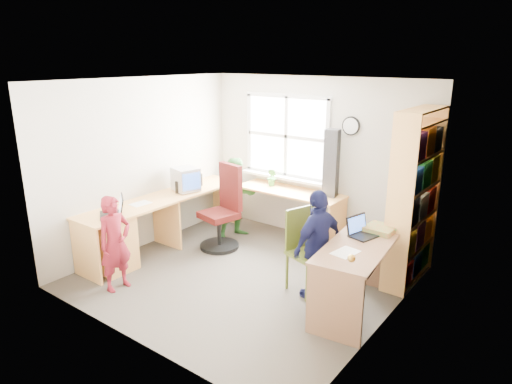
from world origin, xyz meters
TOP-DOWN VIEW (x-y plane):
  - room at (0.01, 0.10)m, footprint 3.64×3.44m
  - l_desk at (-1.31, -0.28)m, footprint 2.38×2.95m
  - right_desk at (1.45, 0.10)m, footprint 0.76×1.38m
  - bookshelf at (1.65, 1.19)m, footprint 0.30×1.02m
  - swivel_chair at (-0.82, 0.58)m, footprint 0.67×0.67m
  - wooden_chair at (0.76, 0.20)m, footprint 0.54×0.54m
  - crt_monitor at (-1.46, 0.48)m, footprint 0.43×0.41m
  - laptop_left at (-1.41, -0.82)m, footprint 0.46×0.44m
  - laptop_right at (1.35, 0.39)m, footprint 0.33×0.37m
  - speaker_a at (-1.46, 0.35)m, footprint 0.12×0.12m
  - speaker_b at (-1.52, 0.80)m, footprint 0.10×0.10m
  - cd_tower at (0.36, 1.53)m, footprint 0.22×0.20m
  - game_box at (1.48, 0.62)m, footprint 0.32×0.32m
  - paper_a at (-1.52, -0.32)m, footprint 0.20×0.28m
  - paper_b at (1.42, -0.14)m, footprint 0.24×0.31m
  - potted_plant at (-0.60, 1.46)m, footprint 0.18×0.16m
  - person_red at (-1.02, -1.13)m, footprint 0.29×0.43m
  - person_green at (-0.92, 1.01)m, footprint 0.64×0.72m
  - person_navy at (0.97, 0.11)m, footprint 0.45×0.79m

SIDE VIEW (x-z plane):
  - l_desk at x=-1.31m, z-range 0.08..0.83m
  - swivel_chair at x=-0.82m, z-range -0.08..1.12m
  - wooden_chair at x=0.76m, z-range 0.04..1.02m
  - right_desk at x=1.45m, z-range 0.17..0.93m
  - person_red at x=-1.02m, z-range 0.00..1.14m
  - person_green at x=-0.92m, z-range 0.00..1.23m
  - person_navy at x=0.97m, z-range 0.00..1.28m
  - paper_a at x=-1.52m, z-range 0.75..0.75m
  - paper_b at x=1.42m, z-range 0.76..0.76m
  - game_box at x=1.48m, z-range 0.76..0.82m
  - laptop_left at x=-1.41m, z-range 0.69..0.93m
  - laptop_right at x=1.35m, z-range 0.70..0.92m
  - speaker_a at x=-1.46m, z-range 0.75..0.93m
  - speaker_b at x=-1.52m, z-range 0.75..0.94m
  - potted_plant at x=-0.60m, z-range 0.75..1.03m
  - crt_monitor at x=-1.46m, z-range 0.75..1.10m
  - bookshelf at x=1.65m, z-range -0.05..2.05m
  - room at x=0.01m, z-range 0.00..2.44m
  - cd_tower at x=0.36m, z-range 0.75..1.71m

